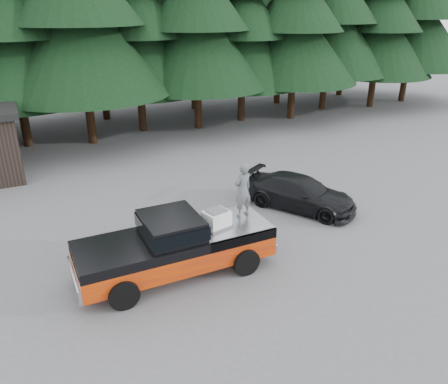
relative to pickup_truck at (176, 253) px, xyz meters
name	(u,v)px	position (x,y,z in m)	size (l,w,h in m)	color
ground	(208,253)	(1.32, 0.61, -0.67)	(120.00, 120.00, 0.00)	#535356
pickup_truck	(176,253)	(0.00, 0.00, 0.00)	(6.00, 2.04, 1.33)	#D33B00
truck_cab	(171,226)	(-0.10, 0.00, 0.96)	(1.66, 1.90, 0.59)	black
air_compressor	(217,220)	(1.29, -0.14, 0.91)	(0.72, 0.60, 0.50)	silver
man_on_bed	(243,190)	(2.36, 0.20, 1.55)	(0.65, 0.42, 1.77)	#4F5355
parked_car	(300,193)	(6.03, 2.19, -0.01)	(1.83, 4.51, 1.31)	black
treeline	(94,1)	(1.75, 17.81, 7.06)	(60.15, 16.05, 17.50)	black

